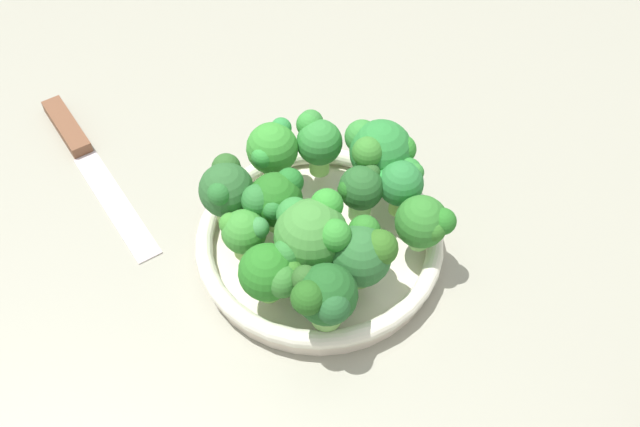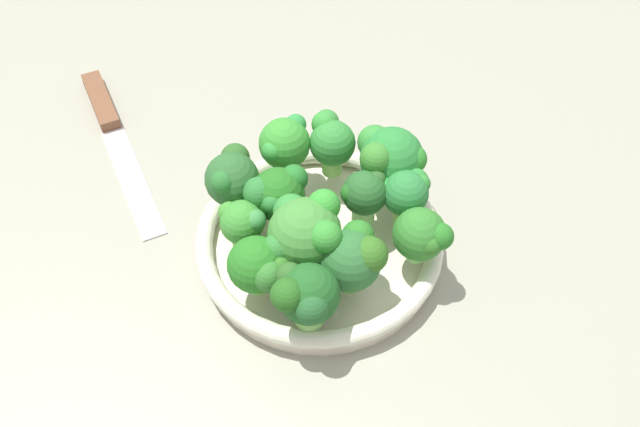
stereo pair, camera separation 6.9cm
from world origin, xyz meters
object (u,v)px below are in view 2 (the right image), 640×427
at_px(broccoli_floret_3, 261,265).
at_px(knife, 112,128).
at_px(broccoli_floret_2, 354,258).
at_px(broccoli_floret_4, 306,296).
at_px(bowl, 320,243).
at_px(broccoli_floret_12, 232,179).
at_px(broccoli_floret_0, 406,192).
at_px(broccoli_floret_6, 422,236).
at_px(broccoli_floret_8, 390,158).
at_px(broccoli_floret_7, 306,231).
at_px(broccoli_floret_9, 285,144).
at_px(broccoli_floret_10, 242,221).
at_px(broccoli_floret_5, 277,194).
at_px(broccoli_floret_1, 364,193).
at_px(broccoli_floret_11, 331,140).

xyz_separation_m(broccoli_floret_3, knife, (0.13, -0.27, -0.06)).
height_order(broccoli_floret_2, broccoli_floret_4, broccoli_floret_4).
bearing_deg(bowl, broccoli_floret_12, -36.36).
distance_m(broccoli_floret_0, broccoli_floret_6, 0.05).
xyz_separation_m(broccoli_floret_3, broccoli_floret_12, (0.01, -0.10, 0.00)).
bearing_deg(broccoli_floret_12, broccoli_floret_6, 146.32).
relative_size(broccoli_floret_8, broccoli_floret_12, 1.13).
height_order(broccoli_floret_3, broccoli_floret_12, broccoli_floret_12).
xyz_separation_m(broccoli_floret_8, knife, (0.27, -0.19, -0.07)).
bearing_deg(broccoli_floret_7, bowl, -124.19).
distance_m(broccoli_floret_3, broccoli_floret_9, 0.14).
distance_m(broccoli_floret_9, broccoli_floret_10, 0.10).
relative_size(broccoli_floret_2, broccoli_floret_7, 0.84).
relative_size(broccoli_floret_5, broccoli_floret_6, 1.10).
relative_size(broccoli_floret_1, broccoli_floret_12, 0.92).
bearing_deg(broccoli_floret_11, knife, -32.94).
height_order(broccoli_floret_0, broccoli_floret_8, broccoli_floret_8).
xyz_separation_m(broccoli_floret_4, broccoli_floret_9, (-0.02, -0.18, 0.00)).
xyz_separation_m(broccoli_floret_1, broccoli_floret_10, (0.12, 0.00, -0.01)).
height_order(broccoli_floret_8, broccoli_floret_12, broccoli_floret_8).
height_order(bowl, broccoli_floret_8, broccoli_floret_8).
xyz_separation_m(broccoli_floret_6, broccoli_floret_11, (0.05, -0.13, 0.01)).
distance_m(bowl, broccoli_floret_0, 0.10).
height_order(broccoli_floret_6, broccoli_floret_11, broccoli_floret_11).
relative_size(broccoli_floret_0, broccoli_floret_1, 1.01).
relative_size(broccoli_floret_2, broccoli_floret_3, 1.09).
height_order(broccoli_floret_7, broccoli_floret_9, broccoli_floret_7).
bearing_deg(knife, broccoli_floret_5, 127.84).
xyz_separation_m(bowl, broccoli_floret_12, (0.07, -0.05, 0.06)).
distance_m(broccoli_floret_1, broccoli_floret_12, 0.13).
distance_m(broccoli_floret_5, broccoli_floret_6, 0.14).
height_order(broccoli_floret_1, knife, broccoli_floret_1).
xyz_separation_m(broccoli_floret_0, broccoli_floret_5, (0.12, -0.03, 0.00)).
xyz_separation_m(broccoli_floret_9, broccoli_floret_12, (0.06, 0.03, -0.00)).
bearing_deg(broccoli_floret_10, broccoli_floret_9, -126.68).
xyz_separation_m(broccoli_floret_2, knife, (0.21, -0.29, -0.06)).
height_order(broccoli_floret_0, broccoli_floret_11, broccoli_floret_11).
relative_size(broccoli_floret_1, broccoli_floret_4, 0.92).
distance_m(broccoli_floret_9, broccoli_floret_11, 0.05).
bearing_deg(broccoli_floret_4, broccoli_floret_11, -110.87).
distance_m(bowl, broccoli_floret_7, 0.07).
bearing_deg(broccoli_floret_5, broccoli_floret_0, 167.78).
relative_size(broccoli_floret_5, broccoli_floret_11, 0.98).
height_order(broccoli_floret_2, broccoli_floret_11, same).
xyz_separation_m(broccoli_floret_0, broccoli_floret_12, (0.16, -0.05, 0.00)).
xyz_separation_m(broccoli_floret_2, broccoli_floret_9, (0.03, -0.15, 0.00)).
bearing_deg(knife, broccoli_floret_3, 114.62).
height_order(bowl, broccoli_floret_0, broccoli_floret_0).
distance_m(broccoli_floret_8, broccoli_floret_12, 0.15).
height_order(broccoli_floret_4, broccoli_floret_12, same).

